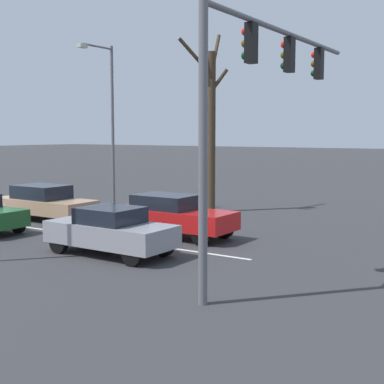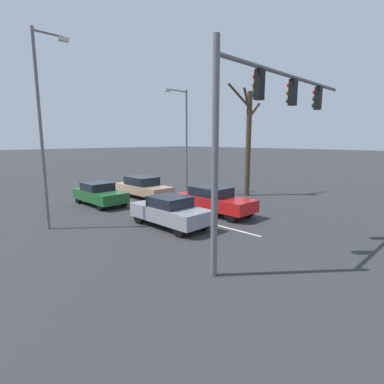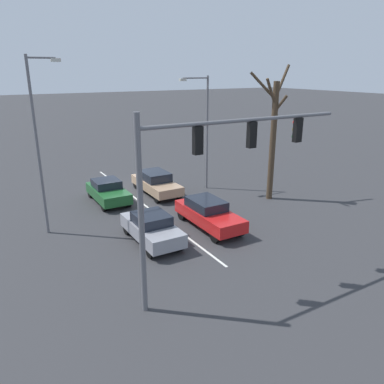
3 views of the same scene
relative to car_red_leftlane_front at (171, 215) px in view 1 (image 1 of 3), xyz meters
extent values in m
cube|color=silver|center=(1.64, -5.05, -0.79)|extent=(0.12, 18.28, 0.01)
cube|color=red|center=(0.00, 0.07, -0.11)|extent=(1.73, 4.62, 0.64)
cube|color=black|center=(0.00, -0.24, 0.46)|extent=(1.52, 2.15, 0.51)
cube|color=red|center=(-0.61, -2.20, 0.05)|extent=(0.24, 0.06, 0.12)
cube|color=red|center=(0.61, -2.20, 0.05)|extent=(0.24, 0.06, 0.12)
cylinder|color=black|center=(-0.73, 1.77, -0.43)|extent=(0.22, 0.72, 0.72)
cylinder|color=black|center=(0.73, 1.77, -0.43)|extent=(0.22, 0.72, 0.72)
cylinder|color=black|center=(-0.73, -1.63, -0.43)|extent=(0.22, 0.72, 0.72)
cylinder|color=black|center=(0.73, -1.63, -0.43)|extent=(0.22, 0.72, 0.72)
cube|color=gray|center=(3.39, 0.17, -0.14)|extent=(1.75, 4.10, 0.66)
cube|color=black|center=(3.39, 0.17, 0.44)|extent=(1.54, 1.75, 0.48)
cube|color=red|center=(2.78, -1.84, 0.03)|extent=(0.24, 0.06, 0.12)
cube|color=red|center=(4.00, -1.84, 0.03)|extent=(0.24, 0.06, 0.12)
cylinder|color=black|center=(2.65, 1.65, -0.47)|extent=(0.22, 0.65, 0.65)
cylinder|color=black|center=(4.13, 1.65, -0.47)|extent=(0.22, 0.65, 0.65)
cylinder|color=black|center=(2.65, -1.31, -0.47)|extent=(0.22, 0.65, 0.65)
cylinder|color=black|center=(4.13, -1.31, -0.47)|extent=(0.22, 0.65, 0.65)
cube|color=tan|center=(-0.02, -6.66, -0.17)|extent=(1.82, 4.69, 0.59)
cube|color=black|center=(-0.02, -6.88, 0.42)|extent=(1.60, 2.23, 0.57)
cube|color=red|center=(-0.66, -8.96, -0.02)|extent=(0.24, 0.06, 0.12)
cylinder|color=black|center=(-0.80, -4.89, -0.46)|extent=(0.22, 0.66, 0.66)
cylinder|color=black|center=(0.76, -4.89, -0.46)|extent=(0.22, 0.66, 0.66)
cylinder|color=black|center=(-0.80, -8.42, -0.46)|extent=(0.22, 0.66, 0.66)
cylinder|color=black|center=(0.76, -8.42, -0.46)|extent=(0.22, 0.66, 0.66)
cylinder|color=black|center=(2.62, -5.14, -0.49)|extent=(0.22, 0.60, 0.60)
cylinder|color=slate|center=(5.88, 5.08, 2.66)|extent=(0.20, 0.20, 6.90)
cylinder|color=slate|center=(1.65, 5.08, 5.60)|extent=(8.45, 0.14, 0.14)
cube|color=black|center=(-0.83, 5.08, 5.06)|extent=(0.32, 0.22, 0.95)
sphere|color=red|center=(-0.83, 4.92, 5.34)|extent=(0.20, 0.20, 0.20)
sphere|color=#4C420C|center=(-0.83, 4.92, 5.06)|extent=(0.20, 0.20, 0.20)
sphere|color=#0A3814|center=(-0.83, 4.92, 4.77)|extent=(0.20, 0.20, 0.20)
cube|color=black|center=(1.45, 5.08, 5.06)|extent=(0.32, 0.22, 0.95)
sphere|color=red|center=(1.45, 4.92, 5.34)|extent=(0.20, 0.20, 0.20)
sphere|color=#4C420C|center=(1.45, 4.92, 5.06)|extent=(0.20, 0.20, 0.20)
sphere|color=#0A3814|center=(1.45, 4.92, 4.77)|extent=(0.20, 0.20, 0.20)
cube|color=black|center=(3.74, 5.08, 5.06)|extent=(0.32, 0.22, 0.95)
sphere|color=red|center=(3.74, 4.92, 5.34)|extent=(0.20, 0.20, 0.20)
sphere|color=#4C420C|center=(3.74, 4.92, 5.06)|extent=(0.20, 0.20, 0.20)
sphere|color=#0A3814|center=(3.74, 4.92, 4.77)|extent=(0.20, 0.20, 0.20)
cylinder|color=slate|center=(-3.66, -6.00, 3.08)|extent=(0.14, 0.14, 7.75)
cylinder|color=slate|center=(-2.72, -6.00, 6.80)|extent=(1.88, 0.09, 0.09)
cube|color=beige|center=(-1.78, -6.00, 6.70)|extent=(0.44, 0.24, 0.16)
cylinder|color=#423323|center=(-6.02, -1.99, 2.94)|extent=(0.38, 0.38, 7.46)
cylinder|color=#423323|center=(-5.40, -2.47, 6.37)|extent=(1.45, 1.16, 1.70)
cylinder|color=#423323|center=(-5.59, -1.93, 6.03)|extent=(1.04, 0.31, 1.66)
cylinder|color=#423323|center=(-6.16, -1.66, 5.36)|extent=(0.48, 0.85, 1.07)
cylinder|color=#423323|center=(-6.62, -2.15, 6.65)|extent=(1.37, 0.53, 1.95)
camera|label=1|loc=(15.42, 11.13, 2.91)|focal=50.00mm
camera|label=2|loc=(12.41, 10.70, 3.31)|focal=28.00mm
camera|label=3|loc=(10.10, 15.72, 7.30)|focal=35.00mm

